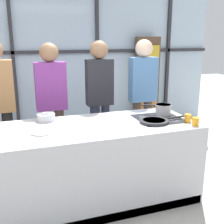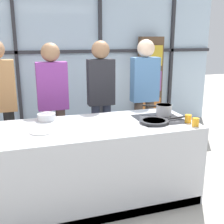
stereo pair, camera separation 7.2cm
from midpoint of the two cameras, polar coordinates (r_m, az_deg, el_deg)
The scene contains 13 objects.
ground_plane at distance 3.39m, azimuth -3.91°, elevation -17.14°, with size 18.00×18.00×0.00m, color #ADA89E.
back_window_wall at distance 5.39m, azimuth -11.50°, elevation 10.47°, with size 6.40×0.10×2.80m.
bookshelf at distance 5.79m, azimuth 6.72°, elevation 6.00°, with size 0.49×0.19×1.81m.
demo_island at distance 3.17m, azimuth -4.02°, elevation -10.35°, with size 2.21×0.93×0.89m.
spectator_center_left at distance 3.81m, azimuth -12.72°, elevation 2.61°, with size 0.40×0.24×1.73m.
spectator_center_right at distance 3.92m, azimuth -3.07°, elevation 3.83°, with size 0.37×0.25×1.76m.
spectator_far_right at distance 4.15m, azimuth 5.79°, elevation 4.29°, with size 0.40×0.25×1.77m.
frying_pan at distance 3.12m, azimuth 8.02°, elevation -1.81°, with size 0.57×0.32×0.03m.
saucepan at distance 3.43m, azimuth 9.72°, elevation 0.55°, with size 0.32×0.25×0.13m.
white_plate at distance 2.87m, azimuth -14.66°, elevation -3.91°, with size 0.25×0.25×0.01m, color white.
mixing_bowl at distance 3.25m, azimuth -13.86°, elevation -0.99°, with size 0.20×0.20×0.08m.
juice_glass_near at distance 3.10m, azimuth 15.95°, elevation -1.88°, with size 0.07×0.07×0.09m, color orange.
juice_glass_far at distance 3.21m, azimuth 14.53°, elevation -1.21°, with size 0.07×0.07×0.09m, color orange.
Camera 1 is at (-0.76, -2.77, 1.80)m, focal length 45.00 mm.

